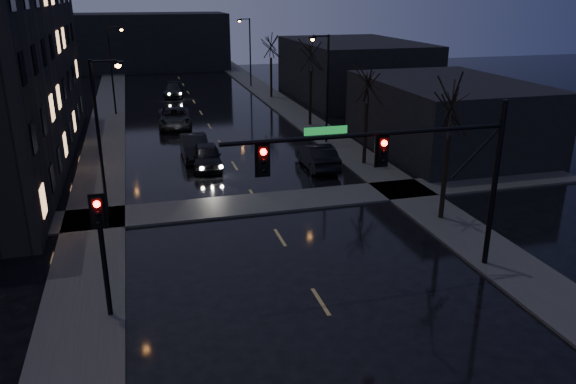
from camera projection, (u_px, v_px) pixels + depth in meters
sidewalk_left at (105, 141)px, 43.22m from camera, size 3.00×140.00×0.12m
sidewalk_right at (315, 127)px, 47.46m from camera, size 3.00×140.00×0.12m
sidewalk_cross at (259, 203)px, 30.36m from camera, size 40.00×3.00×0.12m
commercial_right_near at (447, 116)px, 40.21m from camera, size 10.00×14.00×5.00m
commercial_right_far at (353, 69)px, 60.40m from camera, size 12.00×18.00×6.00m
far_block at (150, 42)px, 82.33m from camera, size 22.00×10.00×8.00m
signal_mast at (412, 161)px, 21.07m from camera, size 11.11×0.41×7.00m
signal_pole_left at (101, 239)px, 18.86m from camera, size 0.35×0.41×4.53m
tree_near at (452, 97)px, 26.30m from camera, size 3.52×3.52×8.08m
tree_mid_a at (368, 76)px, 35.51m from camera, size 3.30×3.30×7.58m
tree_mid_b at (311, 47)px, 46.15m from camera, size 3.74×3.74×8.59m
tree_far at (271, 40)px, 59.05m from camera, size 3.43×3.43×7.88m
streetlight_l_near at (103, 129)px, 26.43m from camera, size 1.53×0.28×8.00m
streetlight_l_far at (113, 63)px, 50.95m from camera, size 1.53×0.28×8.00m
streetlight_r_mid at (325, 80)px, 41.11m from camera, size 1.53×0.28×8.00m
streetlight_r_far at (248, 47)px, 66.54m from camera, size 1.53×0.28×8.00m
oncoming_car_a at (207, 156)px, 36.52m from camera, size 2.19×4.69×1.55m
oncoming_car_b at (195, 147)px, 38.60m from camera, size 1.72×4.88×1.61m
oncoming_car_c at (174, 118)px, 47.61m from camera, size 2.96×5.94×1.62m
oncoming_car_d at (173, 90)px, 61.71m from camera, size 2.54×5.03×1.40m
lead_car at (317, 156)px, 36.43m from camera, size 1.81×4.95×1.62m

